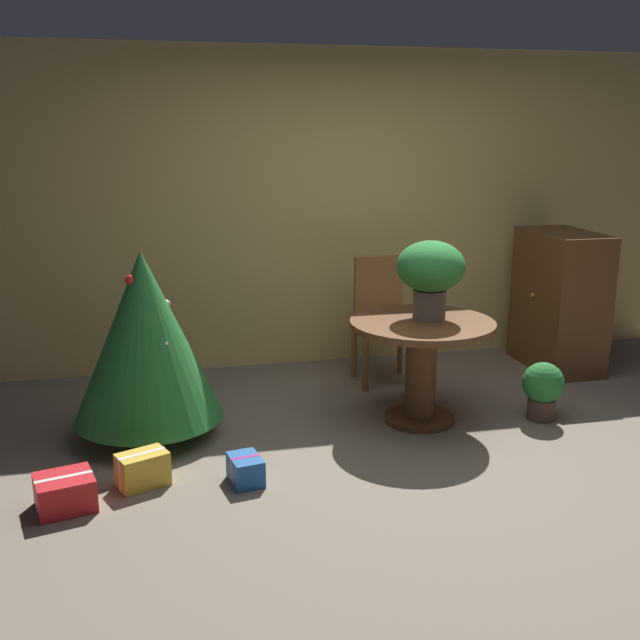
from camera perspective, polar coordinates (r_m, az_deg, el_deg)
ground_plane at (r=4.59m, az=8.56°, el=-10.96°), size 6.60×6.60×0.00m
back_wall_panel at (r=6.27m, az=1.77°, el=8.51°), size 6.00×0.10×2.60m
round_dining_table at (r=5.04m, az=7.83°, el=-2.43°), size 0.98×0.98×0.72m
flower_vase at (r=4.99m, az=8.54°, el=3.78°), size 0.46×0.46×0.53m
wooden_chair_far at (r=5.86m, az=4.77°, el=0.53°), size 0.44×0.39×0.99m
holiday_tree at (r=4.83m, az=-13.33°, el=-1.22°), size 0.96×0.96×1.23m
gift_box_gold at (r=4.37m, az=-13.52°, el=-11.16°), size 0.32×0.27×0.20m
gift_box_blue at (r=4.31m, az=-5.76°, el=-11.43°), size 0.21×0.26×0.16m
gift_box_red at (r=4.25m, az=-19.09°, el=-12.47°), size 0.35×0.33×0.18m
wooden_cabinet at (r=6.46m, az=17.99°, el=1.44°), size 0.50×0.83×1.15m
potted_plant at (r=5.34m, az=16.81°, el=-5.03°), size 0.28×0.28×0.41m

